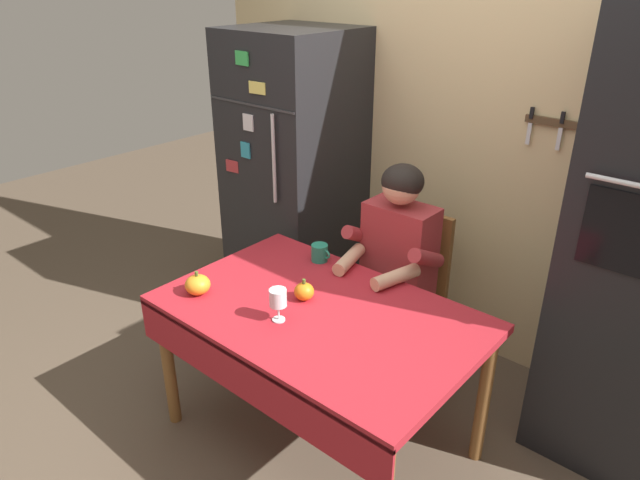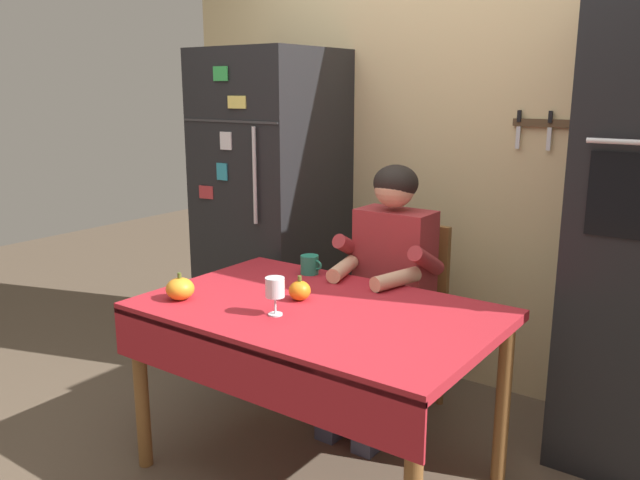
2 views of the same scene
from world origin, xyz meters
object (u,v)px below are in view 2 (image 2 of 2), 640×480
(wine_glass, at_px, (275,289))
(pumpkin_medium, at_px, (300,291))
(dining_table, at_px, (315,328))
(chair_behind_person, at_px, (405,308))
(refrigerator, at_px, (272,209))
(coffee_mug, at_px, (310,265))
(pumpkin_large, at_px, (180,289))
(seated_person, at_px, (387,273))

(wine_glass, xyz_separation_m, pumpkin_medium, (-0.03, 0.20, -0.07))
(dining_table, distance_m, chair_behind_person, 0.81)
(dining_table, relative_size, chair_behind_person, 1.51)
(pumpkin_medium, bearing_deg, chair_behind_person, 83.00)
(refrigerator, bearing_deg, dining_table, -42.91)
(coffee_mug, relative_size, pumpkin_large, 0.96)
(coffee_mug, bearing_deg, seated_person, 38.29)
(chair_behind_person, bearing_deg, seated_person, -90.00)
(dining_table, relative_size, coffee_mug, 12.47)
(chair_behind_person, height_order, seated_person, seated_person)
(seated_person, relative_size, pumpkin_large, 10.67)
(refrigerator, relative_size, pumpkin_medium, 17.44)
(chair_behind_person, distance_m, pumpkin_large, 1.18)
(chair_behind_person, xyz_separation_m, pumpkin_large, (-0.50, -1.03, 0.27))
(dining_table, bearing_deg, refrigerator, 137.09)
(dining_table, distance_m, wine_glass, 0.26)
(coffee_mug, bearing_deg, refrigerator, 141.93)
(seated_person, bearing_deg, chair_behind_person, 90.00)
(refrigerator, bearing_deg, wine_glass, -49.87)
(chair_behind_person, relative_size, pumpkin_large, 7.97)
(chair_behind_person, xyz_separation_m, pumpkin_medium, (-0.09, -0.75, 0.27))
(pumpkin_large, bearing_deg, coffee_mug, 71.17)
(seated_person, bearing_deg, pumpkin_medium, -99.32)
(refrigerator, height_order, seated_person, refrigerator)
(wine_glass, bearing_deg, coffee_mug, 113.24)
(coffee_mug, relative_size, wine_glass, 0.75)
(pumpkin_large, bearing_deg, refrigerator, 111.31)
(chair_behind_person, bearing_deg, pumpkin_large, -115.75)
(refrigerator, xyz_separation_m, wine_glass, (0.87, -1.04, -0.05))
(wine_glass, xyz_separation_m, pumpkin_large, (-0.44, -0.08, -0.06))
(seated_person, bearing_deg, dining_table, -88.39)
(wine_glass, bearing_deg, refrigerator, 130.13)
(coffee_mug, xyz_separation_m, pumpkin_large, (-0.21, -0.61, 0.00))
(dining_table, bearing_deg, chair_behind_person, 91.23)
(seated_person, relative_size, pumpkin_medium, 12.06)
(refrigerator, xyz_separation_m, pumpkin_medium, (0.84, -0.84, -0.12))
(pumpkin_large, bearing_deg, chair_behind_person, 64.25)
(refrigerator, height_order, pumpkin_medium, refrigerator)
(dining_table, bearing_deg, pumpkin_medium, 158.06)
(dining_table, bearing_deg, seated_person, 91.61)
(coffee_mug, bearing_deg, wine_glass, -66.76)
(wine_glass, bearing_deg, pumpkin_medium, 99.43)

